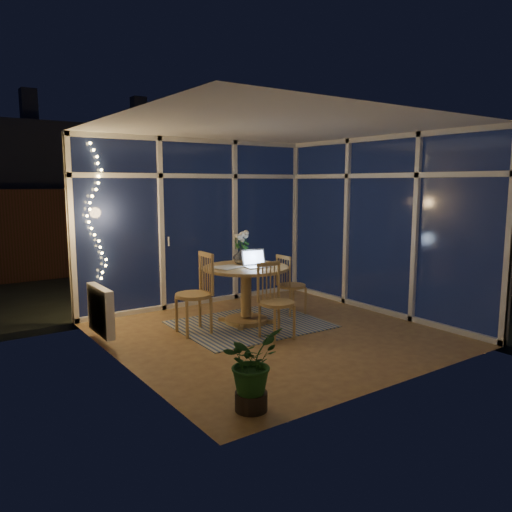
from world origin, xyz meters
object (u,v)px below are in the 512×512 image
dining_table (246,295)px  chair_left (193,293)px  chair_right (292,284)px  chair_front (277,301)px  laptop (257,258)px  flower_vase (241,257)px  potted_plant (251,367)px

dining_table → chair_left: size_ratio=1.10×
chair_right → chair_front: bearing=132.9°
chair_front → laptop: 0.83m
chair_left → laptop: bearing=84.8°
chair_front → flower_vase: size_ratio=4.59×
dining_table → chair_front: 0.82m
dining_table → potted_plant: 2.67m
chair_left → laptop: size_ratio=3.06×
dining_table → flower_vase: size_ratio=5.54×
dining_table → chair_right: bearing=0.0°
chair_front → laptop: bearing=74.0°
dining_table → laptop: size_ratio=3.37×
chair_left → potted_plant: chair_left is taller
laptop → chair_right: bearing=18.6°
chair_left → chair_right: bearing=93.1°
flower_vase → potted_plant: 2.93m
chair_front → dining_table: bearing=83.2°
laptop → potted_plant: size_ratio=0.45×
dining_table → laptop: bearing=-52.9°
flower_vase → potted_plant: (-1.51, -2.46, -0.52)m
chair_right → potted_plant: chair_right is taller
dining_table → flower_vase: bearing=75.0°
laptop → flower_vase: (-0.04, 0.35, -0.02)m
chair_left → flower_vase: size_ratio=5.02×
chair_front → potted_plant: (-1.37, -1.43, -0.10)m
dining_table → chair_front: size_ratio=1.21×
laptop → flower_vase: size_ratio=1.64×
chair_right → chair_front: chair_front is taller
chair_left → chair_right: chair_left is taller
dining_table → flower_vase: 0.55m
laptop → dining_table: bearing=135.2°
flower_vase → chair_left: bearing=-166.0°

